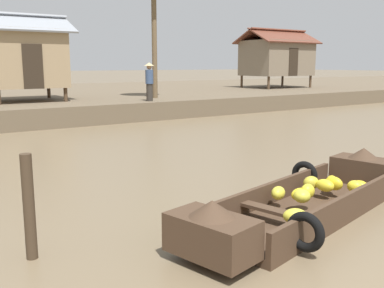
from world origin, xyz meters
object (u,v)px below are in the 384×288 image
object	(u,v)px
banana_boat	(306,200)
stilt_house_mid_left	(24,57)
mooring_post	(29,207)
stilt_house_mid_right	(277,57)
vendor_person	(149,80)

from	to	relation	value
banana_boat	stilt_house_mid_left	xyz separation A→B (m)	(-0.43, 15.55, 2.40)
stilt_house_mid_left	mooring_post	bearing A→B (deg)	-103.56
banana_boat	stilt_house_mid_right	bearing A→B (deg)	46.60
banana_boat	mooring_post	distance (m)	4.08
banana_boat	stilt_house_mid_left	size ratio (longest dim) A/B	1.38
mooring_post	banana_boat	bearing A→B (deg)	-12.20
stilt_house_mid_left	mooring_post	world-z (taller)	stilt_house_mid_left
vendor_person	mooring_post	size ratio (longest dim) A/B	1.25
stilt_house_mid_left	stilt_house_mid_right	xyz separation A→B (m)	(17.11, 2.10, 0.16)
stilt_house_mid_right	vendor_person	distance (m)	13.68
stilt_house_mid_left	mooring_post	xyz separation A→B (m)	(-3.54, -14.69, -2.02)
banana_boat	vendor_person	size ratio (longest dim) A/B	3.15
stilt_house_mid_right	mooring_post	size ratio (longest dim) A/B	3.78
vendor_person	mooring_post	xyz separation A→B (m)	(-8.02, -11.67, -1.05)
stilt_house_mid_left	stilt_house_mid_right	size ratio (longest dim) A/B	0.76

